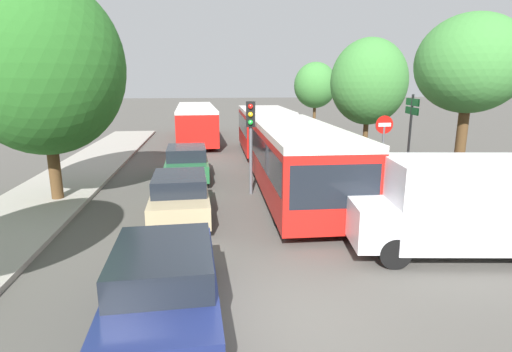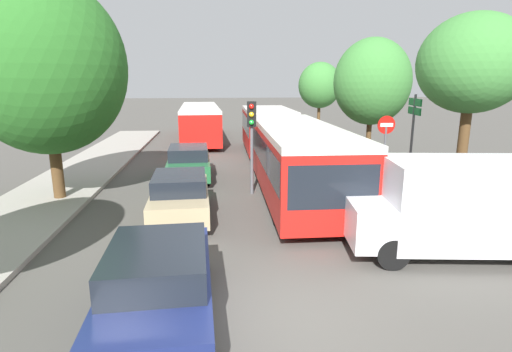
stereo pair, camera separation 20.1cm
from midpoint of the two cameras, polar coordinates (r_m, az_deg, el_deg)
The scene contains 15 objects.
ground_plane at distance 7.55m, azimuth 4.41°, elevation -19.38°, with size 200.00×200.00×0.00m, color #4F4C47.
kerb_strip_left at distance 18.84m, azimuth -24.06°, elevation -0.14°, with size 3.20×32.48×0.14m, color #9E998E.
articulated_bus at distance 18.14m, azimuth 3.97°, elevation 5.05°, with size 3.02×17.34×2.57m.
city_bus_rear at distance 28.85m, azimuth -7.81°, elevation 7.87°, with size 2.87×11.35×2.43m.
queued_car_navy at distance 7.22m, azimuth -12.87°, elevation -14.72°, with size 1.87×4.15×1.43m.
queued_car_tan at distance 12.39m, azimuth -10.31°, elevation -2.74°, with size 1.80×4.01×1.38m.
queued_car_green at distance 17.29m, azimuth -9.24°, elevation 1.93°, with size 1.85×4.12×1.41m.
white_van at distance 10.69m, azimuth 27.99°, elevation -3.67°, with size 5.21×2.59×2.31m.
traffic_light at distance 14.42m, azimuth -0.21°, elevation 7.03°, with size 0.36×0.38×3.40m.
no_entry_sign at distance 16.27m, azimuth 18.32°, elevation 4.87°, with size 0.70×0.08×2.82m.
direction_sign_post at distance 17.13m, azimuth 21.88°, elevation 7.26°, with size 0.29×1.39×3.60m.
tree_left_mid at distance 15.13m, azimuth -27.54°, elevation 13.13°, with size 5.18×5.18×7.43m.
tree_right_near at distance 14.78m, azimuth 28.87°, elevation 13.77°, with size 3.38×3.38×6.19m.
tree_right_mid at distance 21.93m, azimuth 16.51°, elevation 12.77°, with size 3.92×3.92×6.28m.
tree_right_far at distance 33.78m, azimuth 9.33°, elevation 12.52°, with size 3.46×3.46×5.65m.
Camera 2 is at (-1.15, -6.25, 4.07)m, focal length 28.00 mm.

